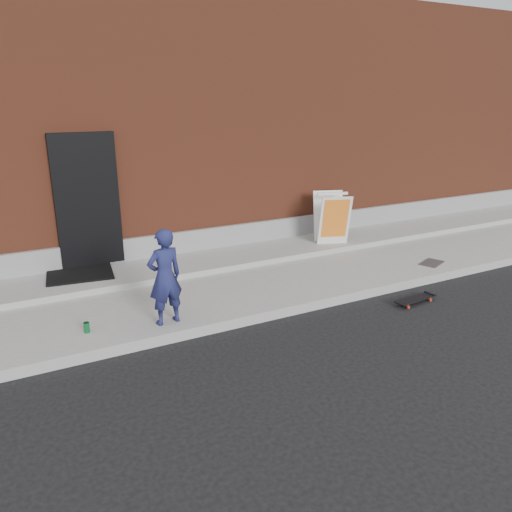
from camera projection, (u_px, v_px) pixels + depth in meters
ground at (312, 311)px, 7.49m from camera, size 80.00×80.00×0.00m
sidewalk at (264, 276)px, 8.73m from camera, size 20.00×3.00×0.15m
apron at (241, 255)px, 9.44m from camera, size 20.00×1.20×0.10m
building at (160, 120)px, 12.60m from camera, size 20.00×8.10×5.00m
child at (165, 277)px, 6.57m from camera, size 0.52×0.38×1.31m
skateboard at (415, 299)px, 7.75m from camera, size 0.76×0.26×0.08m
pizza_sign at (332, 218)px, 9.95m from camera, size 0.82×0.89×1.02m
soda_can at (87, 327)px, 6.46m from camera, size 0.10×0.10×0.14m
doormat at (80, 274)px, 8.27m from camera, size 1.13×0.96×0.03m
utility_plate at (432, 263)px, 9.15m from camera, size 0.57×0.47×0.01m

